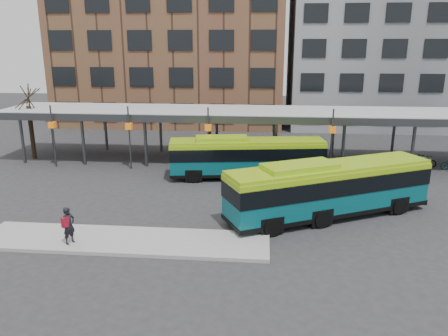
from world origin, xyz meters
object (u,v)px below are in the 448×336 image
bus_front (329,188)px  pedestrian (69,225)px  bus_rear (246,156)px  tree (31,130)px

bus_front → pedestrian: bus_front is taller
bus_front → bus_rear: 8.52m
bus_front → bus_rear: (-4.81, 7.04, -0.12)m
tree → pedestrian: tree is taller
bus_rear → pedestrian: (-7.79, -11.96, -0.47)m
bus_front → bus_rear: size_ratio=1.05×
bus_rear → pedestrian: size_ratio=6.20×
tree → pedestrian: size_ratio=3.12×
pedestrian → bus_front: bearing=-43.6°
bus_rear → bus_front: bearing=-64.1°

